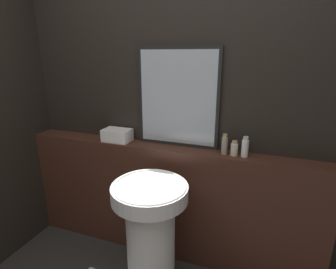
{
  "coord_description": "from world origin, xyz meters",
  "views": [
    {
      "loc": [
        0.7,
        -0.38,
        1.68
      ],
      "look_at": [
        0.06,
        1.35,
        1.11
      ],
      "focal_mm": 28.0,
      "sensor_mm": 36.0,
      "label": 1
    }
  ],
  "objects_px": {
    "towel_stack": "(117,135)",
    "lotion_bottle": "(245,147)",
    "conditioner_bottle": "(234,149)",
    "pedestal_sink": "(151,233)",
    "mirror": "(178,98)",
    "shampoo_bottle": "(224,145)"
  },
  "relations": [
    {
      "from": "pedestal_sink",
      "to": "shampoo_bottle",
      "type": "bearing_deg",
      "value": 47.59
    },
    {
      "from": "towel_stack",
      "to": "pedestal_sink",
      "type": "bearing_deg",
      "value": -42.1
    },
    {
      "from": "mirror",
      "to": "shampoo_bottle",
      "type": "relative_size",
      "value": 4.92
    },
    {
      "from": "pedestal_sink",
      "to": "lotion_bottle",
      "type": "bearing_deg",
      "value": 38.89
    },
    {
      "from": "mirror",
      "to": "shampoo_bottle",
      "type": "height_order",
      "value": "mirror"
    },
    {
      "from": "towel_stack",
      "to": "shampoo_bottle",
      "type": "bearing_deg",
      "value": 0.0
    },
    {
      "from": "towel_stack",
      "to": "lotion_bottle",
      "type": "xyz_separation_m",
      "value": [
        1.04,
        0.0,
        0.02
      ]
    },
    {
      "from": "pedestal_sink",
      "to": "lotion_bottle",
      "type": "relative_size",
      "value": 5.86
    },
    {
      "from": "lotion_bottle",
      "to": "conditioner_bottle",
      "type": "bearing_deg",
      "value": -180.0
    },
    {
      "from": "towel_stack",
      "to": "lotion_bottle",
      "type": "distance_m",
      "value": 1.04
    },
    {
      "from": "mirror",
      "to": "towel_stack",
      "type": "bearing_deg",
      "value": -171.73
    },
    {
      "from": "lotion_bottle",
      "to": "mirror",
      "type": "bearing_deg",
      "value": 172.04
    },
    {
      "from": "mirror",
      "to": "conditioner_bottle",
      "type": "relative_size",
      "value": 6.95
    },
    {
      "from": "pedestal_sink",
      "to": "mirror",
      "type": "bearing_deg",
      "value": 87.85
    },
    {
      "from": "towel_stack",
      "to": "conditioner_bottle",
      "type": "relative_size",
      "value": 2.12
    },
    {
      "from": "shampoo_bottle",
      "to": "mirror",
      "type": "bearing_deg",
      "value": 169.12
    },
    {
      "from": "conditioner_bottle",
      "to": "lotion_bottle",
      "type": "relative_size",
      "value": 0.73
    },
    {
      "from": "towel_stack",
      "to": "shampoo_bottle",
      "type": "relative_size",
      "value": 1.5
    },
    {
      "from": "towel_stack",
      "to": "shampoo_bottle",
      "type": "distance_m",
      "value": 0.9
    },
    {
      "from": "towel_stack",
      "to": "lotion_bottle",
      "type": "bearing_deg",
      "value": 0.0
    },
    {
      "from": "towel_stack",
      "to": "conditioner_bottle",
      "type": "height_order",
      "value": "conditioner_bottle"
    },
    {
      "from": "mirror",
      "to": "shampoo_bottle",
      "type": "distance_m",
      "value": 0.5
    }
  ]
}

